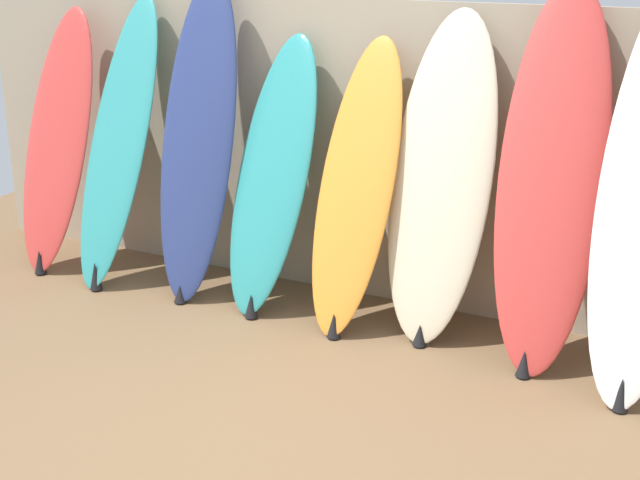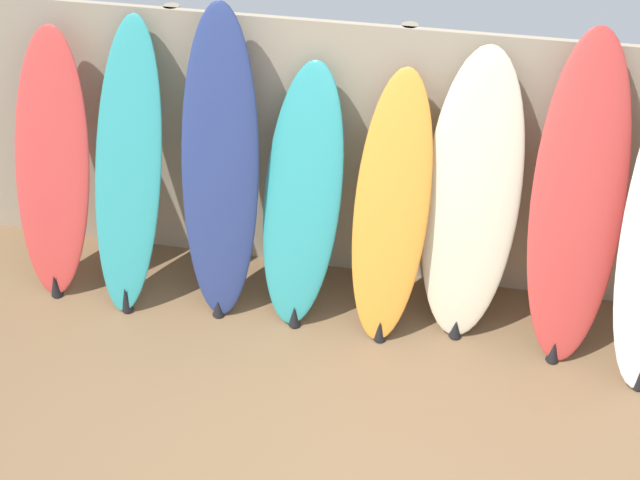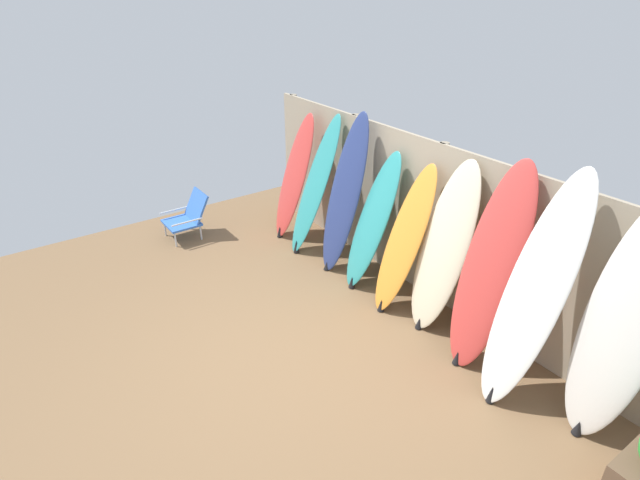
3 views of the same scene
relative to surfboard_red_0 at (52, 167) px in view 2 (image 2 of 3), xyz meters
The scene contains 8 objects.
fence_back 2.22m from the surfboard_red_0, 11.06° to the left, with size 6.08×0.11×1.80m.
surfboard_red_0 is the anchor object (origin of this frame).
surfboard_teal_1 0.52m from the surfboard_red_0, ahead, with size 0.51×0.78×1.80m.
surfboard_navy_2 1.12m from the surfboard_red_0, ahead, with size 0.52×0.65×1.95m.
surfboard_teal_3 1.63m from the surfboard_red_0, ahead, with size 0.58×0.72×1.61m.
surfboard_orange_4 2.18m from the surfboard_red_0, ahead, with size 0.50×0.69×1.63m.
surfboard_cream_5 2.65m from the surfboard_red_0, ahead, with size 0.59×0.59×1.79m.
surfboard_red_6 3.25m from the surfboard_red_0, ahead, with size 0.60×0.72×1.96m.
Camera 2 is at (0.43, -2.80, 3.89)m, focal length 50.00 mm.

